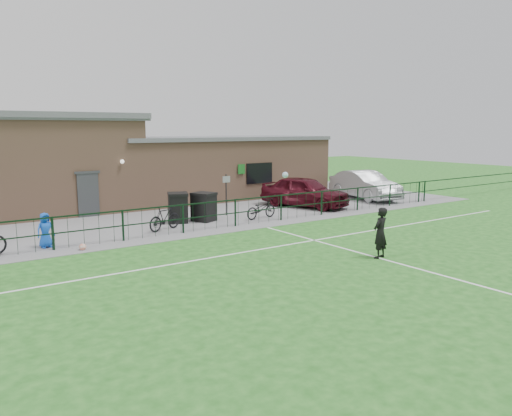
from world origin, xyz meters
TOP-DOWN VIEW (x-y plane):
  - ground at (0.00, 0.00)m, footprint 90.00×90.00m
  - paving_strip at (0.00, 13.50)m, footprint 34.00×13.00m
  - pitch_line_touch at (0.00, 7.80)m, footprint 28.00×0.10m
  - pitch_line_mid at (0.00, 4.00)m, footprint 28.00×0.10m
  - pitch_line_perp at (2.00, 0.00)m, footprint 0.10×16.00m
  - perimeter_fence at (0.00, 8.00)m, footprint 28.00×0.10m
  - wheelie_bin_left at (-0.65, 10.21)m, footprint 1.12×1.18m
  - wheelie_bin_right at (0.47, 9.83)m, footprint 1.10×1.16m
  - sign_post at (2.10, 10.54)m, footprint 0.07×0.07m
  - car_maroon at (6.95, 10.40)m, footprint 3.44×5.22m
  - car_silver at (11.90, 10.70)m, footprint 2.58×5.28m
  - bicycle_d at (-1.90, 8.90)m, footprint 1.79×1.07m
  - bicycle_e at (2.97, 8.85)m, footprint 1.84×0.87m
  - spectator_child at (-6.63, 8.54)m, footprint 0.68×0.51m
  - goalkeeper_kick at (2.00, 0.91)m, footprint 1.71×3.81m
  - ball_ground at (-5.67, 7.44)m, footprint 0.25×0.25m
  - clubhouse at (-0.88, 16.50)m, footprint 24.25×5.40m

SIDE VIEW (x-z plane):
  - ground at x=0.00m, z-range 0.00..0.00m
  - pitch_line_touch at x=0.00m, z-range 0.00..0.01m
  - pitch_line_mid at x=0.00m, z-range 0.00..0.01m
  - pitch_line_perp at x=2.00m, z-range 0.00..0.01m
  - paving_strip at x=0.00m, z-range 0.00..0.02m
  - ball_ground at x=-5.67m, z-range 0.00..0.25m
  - bicycle_e at x=2.97m, z-range 0.02..0.95m
  - bicycle_d at x=-1.90m, z-range 0.02..1.06m
  - perimeter_fence at x=0.00m, z-range 0.00..1.20m
  - wheelie_bin_right at x=0.47m, z-range 0.02..1.24m
  - spectator_child at x=-6.63m, z-range 0.02..1.27m
  - wheelie_bin_left at x=-0.65m, z-range 0.02..1.27m
  - car_maroon at x=6.95m, z-range 0.02..1.67m
  - car_silver at x=11.90m, z-range 0.02..1.69m
  - goalkeeper_kick at x=2.00m, z-range -0.44..2.21m
  - sign_post at x=2.10m, z-range 0.02..2.02m
  - clubhouse at x=-0.88m, z-range -0.26..4.70m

